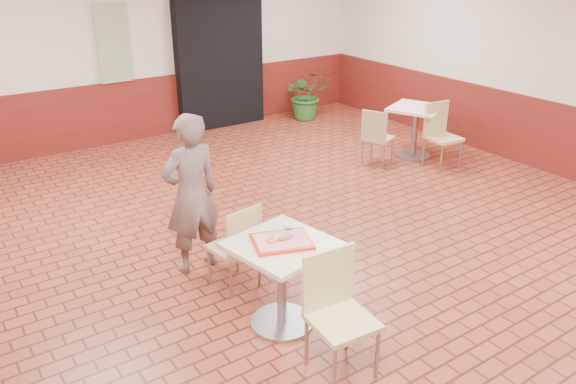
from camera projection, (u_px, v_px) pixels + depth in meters
room_shell at (349, 117)px, 5.24m from camera, size 8.01×10.01×3.01m
wainscot_band at (344, 213)px, 5.64m from camera, size 8.00×10.00×1.00m
corridor_doorway at (220, 64)px, 9.72m from camera, size 1.60×0.22×2.20m
promo_poster at (113, 43)px, 8.64m from camera, size 0.50×0.03×1.20m
main_table at (282, 270)px, 4.59m from camera, size 0.74×0.74×0.78m
chair_main_front at (337, 307)px, 4.11m from camera, size 0.47×0.47×0.95m
chair_main_back at (238, 243)px, 5.12m from camera, size 0.45×0.45×0.85m
customer at (191, 195)px, 5.33m from camera, size 0.61×0.42×1.60m
serving_tray at (282, 241)px, 4.48m from camera, size 0.46×0.36×0.03m
ring_donut at (272, 239)px, 4.45m from camera, size 0.12×0.12×0.03m
long_john_donut at (286, 237)px, 4.48m from camera, size 0.13×0.06×0.04m
paper_cup at (288, 228)px, 4.57m from camera, size 0.07×0.07×0.08m
second_table at (415, 123)px, 8.45m from camera, size 0.74×0.74×0.78m
chair_second_left at (376, 135)px, 8.12m from camera, size 0.51×0.51×0.84m
chair_second_front at (440, 131)px, 8.10m from camera, size 0.46×0.46×0.93m
potted_plant at (307, 95)px, 10.39m from camera, size 0.98×0.90×0.91m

